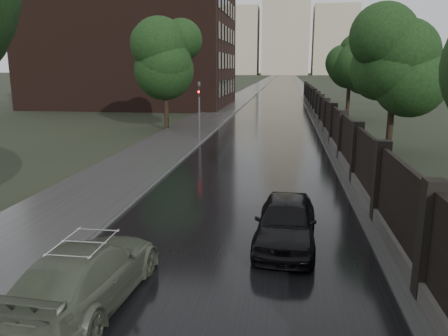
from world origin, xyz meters
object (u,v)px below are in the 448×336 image
at_px(tree_right_b, 395,67).
at_px(volga_sedan, 86,274).
at_px(traffic_light, 199,106).
at_px(tree_left_far, 165,63).
at_px(car_right_near, 286,221).
at_px(tree_right_c, 350,67).

relative_size(tree_right_b, volga_sedan, 1.51).
bearing_deg(traffic_light, volga_sedan, -85.38).
xyz_separation_m(tree_left_far, car_right_near, (9.60, -22.39, -4.54)).
bearing_deg(tree_right_c, tree_right_b, -90.00).
xyz_separation_m(traffic_light, car_right_near, (5.90, -17.38, -1.70)).
bearing_deg(tree_right_b, tree_right_c, 90.00).
distance_m(tree_right_c, traffic_light, 19.26).
bearing_deg(tree_right_b, tree_left_far, 152.70).
height_order(tree_right_b, car_right_near, tree_right_b).
xyz_separation_m(volga_sedan, car_right_near, (4.19, 3.77, 0.03)).
relative_size(tree_right_b, tree_right_c, 1.00).
distance_m(tree_left_far, car_right_near, 24.78).
bearing_deg(volga_sedan, tree_right_c, -102.25).
height_order(volga_sedan, car_right_near, car_right_near).
bearing_deg(car_right_near, tree_right_b, 70.54).
bearing_deg(tree_right_b, traffic_light, 165.76).
bearing_deg(traffic_light, tree_right_b, -14.24).
bearing_deg(car_right_near, tree_left_far, 116.05).
bearing_deg(tree_right_b, car_right_near, -112.30).
bearing_deg(traffic_light, car_right_near, -71.25).
height_order(tree_left_far, volga_sedan, tree_left_far).
relative_size(tree_left_far, tree_right_b, 1.05).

